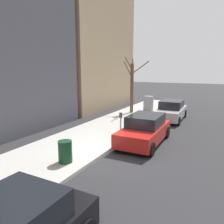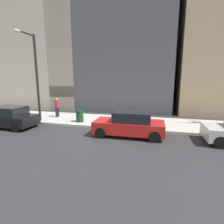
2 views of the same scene
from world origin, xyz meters
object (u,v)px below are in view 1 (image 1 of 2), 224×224
object	(u,v)px
parked_car_silver	(171,111)
parking_meter	(121,122)
utility_box	(148,104)
trash_bin	(65,152)
bare_tree	(132,86)
office_tower_left	(67,6)
parked_car_red	(145,130)

from	to	relation	value
parked_car_silver	parking_meter	bearing A→B (deg)	75.17
utility_box	trash_bin	distance (m)	12.02
parking_meter	bare_tree	xyz separation A→B (m)	(2.14, -6.89, 1.52)
parking_meter	utility_box	distance (m)	7.72
bare_tree	parking_meter	bearing A→B (deg)	107.24
parking_meter	office_tower_left	size ratio (longest dim) A/B	0.06
utility_box	office_tower_left	size ratio (longest dim) A/B	0.07
parking_meter	utility_box	world-z (taller)	utility_box
parked_car_red	office_tower_left	distance (m)	17.86
parked_car_red	parking_meter	world-z (taller)	parked_car_red
bare_tree	office_tower_left	size ratio (longest dim) A/B	0.23
office_tower_left	parked_car_silver	bearing A→B (deg)	167.23
parked_car_silver	office_tower_left	size ratio (longest dim) A/B	0.20
parked_car_silver	parked_car_red	world-z (taller)	same
parked_car_red	parked_car_silver	bearing A→B (deg)	-90.53
parking_meter	parked_car_red	bearing A→B (deg)	173.80
parking_meter	office_tower_left	world-z (taller)	office_tower_left
utility_box	office_tower_left	bearing A→B (deg)	-6.96
bare_tree	trash_bin	xyz separation A→B (m)	(-1.69, 11.23, -1.90)
parked_car_red	office_tower_left	world-z (taller)	office_tower_left
office_tower_left	utility_box	bearing A→B (deg)	173.04
parking_meter	bare_tree	distance (m)	7.37
bare_tree	office_tower_left	world-z (taller)	office_tower_left
parked_car_red	utility_box	size ratio (longest dim) A/B	2.95
parked_car_silver	parking_meter	distance (m)	6.32
parked_car_red	office_tower_left	bearing A→B (deg)	-37.48
parked_car_silver	bare_tree	size ratio (longest dim) A/B	0.88
parked_car_silver	trash_bin	size ratio (longest dim) A/B	4.71
parked_car_silver	parking_meter	size ratio (longest dim) A/B	3.14
parked_car_silver	trash_bin	bearing A→B (deg)	78.33
parking_meter	trash_bin	distance (m)	4.38
trash_bin	parking_meter	bearing A→B (deg)	-95.92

